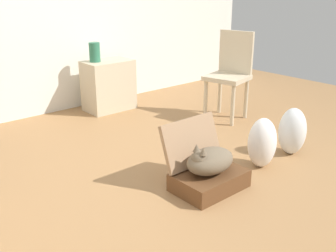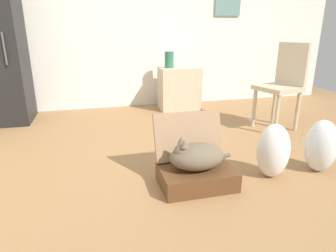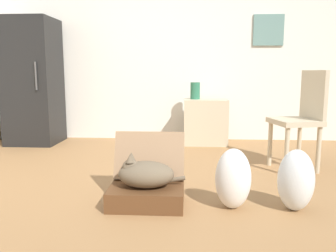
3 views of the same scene
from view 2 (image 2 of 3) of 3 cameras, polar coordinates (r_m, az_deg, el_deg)
ground_plane at (r=2.51m, az=2.03°, el=-7.74°), size 7.68×7.68×0.00m
wall_back at (r=4.48m, az=-6.63°, el=20.63°), size 6.40×0.15×2.60m
suitcase_base at (r=2.19m, az=5.63°, el=-9.92°), size 0.54×0.37×0.14m
suitcase_lid at (r=2.26m, az=4.06°, el=-1.94°), size 0.54×0.16×0.36m
cat at (r=2.11m, az=5.52°, el=-5.90°), size 0.49×0.28×0.25m
plastic_bag_white at (r=2.39m, az=20.05°, el=-4.62°), size 0.25×0.23×0.43m
plastic_bag_clear at (r=2.64m, az=27.97°, el=-3.49°), size 0.25×0.25×0.44m
side_table at (r=4.27m, az=2.24°, el=7.40°), size 0.58×0.37×0.61m
vase_tall at (r=4.21m, az=0.23°, el=12.97°), size 0.13×0.13×0.22m
chair at (r=3.59m, az=21.72°, el=7.92°), size 0.49×0.51×0.98m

